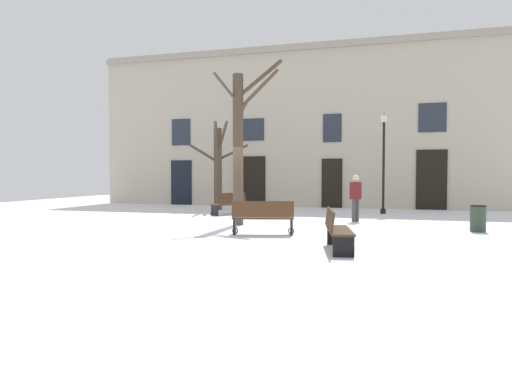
{
  "coord_description": "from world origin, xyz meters",
  "views": [
    {
      "loc": [
        4.74,
        -14.31,
        1.65
      ],
      "look_at": [
        0.0,
        1.71,
        1.0
      ],
      "focal_mm": 32.9,
      "sensor_mm": 36.0,
      "label": 1
    }
  ],
  "objects_px": {
    "tree_near_facade": "(218,165)",
    "person_near_bench": "(356,196)",
    "litter_bin": "(478,218)",
    "bench_back_to_back_right": "(229,204)",
    "bench_near_center_tree": "(337,229)",
    "tree_right_of_center": "(239,143)",
    "streetlamp": "(384,152)",
    "bench_far_corner": "(263,217)"
  },
  "relations": [
    {
      "from": "bench_back_to_back_right",
      "to": "bench_far_corner",
      "type": "relative_size",
      "value": 0.91
    },
    {
      "from": "streetlamp",
      "to": "person_near_bench",
      "type": "xyz_separation_m",
      "value": [
        -0.84,
        -3.62,
        -1.66
      ]
    },
    {
      "from": "bench_near_center_tree",
      "to": "tree_right_of_center",
      "type": "bearing_deg",
      "value": 29.2
    },
    {
      "from": "bench_near_center_tree",
      "to": "person_near_bench",
      "type": "bearing_deg",
      "value": -10.67
    },
    {
      "from": "bench_far_corner",
      "to": "streetlamp",
      "type": "bearing_deg",
      "value": -124.72
    },
    {
      "from": "streetlamp",
      "to": "litter_bin",
      "type": "height_order",
      "value": "streetlamp"
    },
    {
      "from": "tree_near_facade",
      "to": "tree_right_of_center",
      "type": "height_order",
      "value": "tree_right_of_center"
    },
    {
      "from": "tree_near_facade",
      "to": "person_near_bench",
      "type": "height_order",
      "value": "tree_near_facade"
    },
    {
      "from": "litter_bin",
      "to": "bench_far_corner",
      "type": "distance_m",
      "value": 6.16
    },
    {
      "from": "bench_back_to_back_right",
      "to": "person_near_bench",
      "type": "bearing_deg",
      "value": 103.72
    },
    {
      "from": "litter_bin",
      "to": "bench_back_to_back_right",
      "type": "bearing_deg",
      "value": 159.51
    },
    {
      "from": "streetlamp",
      "to": "person_near_bench",
      "type": "distance_m",
      "value": 4.07
    },
    {
      "from": "streetlamp",
      "to": "tree_near_facade",
      "type": "bearing_deg",
      "value": -179.96
    },
    {
      "from": "person_near_bench",
      "to": "streetlamp",
      "type": "bearing_deg",
      "value": 19.38
    },
    {
      "from": "tree_right_of_center",
      "to": "bench_far_corner",
      "type": "relative_size",
      "value": 3.02
    },
    {
      "from": "tree_right_of_center",
      "to": "person_near_bench",
      "type": "bearing_deg",
      "value": 31.57
    },
    {
      "from": "tree_near_facade",
      "to": "person_near_bench",
      "type": "distance_m",
      "value": 7.49
    },
    {
      "from": "tree_near_facade",
      "to": "litter_bin",
      "type": "distance_m",
      "value": 11.56
    },
    {
      "from": "litter_bin",
      "to": "bench_far_corner",
      "type": "relative_size",
      "value": 0.43
    },
    {
      "from": "bench_far_corner",
      "to": "bench_back_to_back_right",
      "type": "bearing_deg",
      "value": -76.29
    },
    {
      "from": "bench_back_to_back_right",
      "to": "litter_bin",
      "type": "bearing_deg",
      "value": 98.08
    },
    {
      "from": "streetlamp",
      "to": "bench_back_to_back_right",
      "type": "relative_size",
      "value": 2.63
    },
    {
      "from": "bench_near_center_tree",
      "to": "bench_far_corner",
      "type": "bearing_deg",
      "value": 35.84
    },
    {
      "from": "bench_back_to_back_right",
      "to": "bench_far_corner",
      "type": "height_order",
      "value": "bench_far_corner"
    },
    {
      "from": "tree_near_facade",
      "to": "bench_far_corner",
      "type": "bearing_deg",
      "value": -61.18
    },
    {
      "from": "tree_near_facade",
      "to": "bench_far_corner",
      "type": "relative_size",
      "value": 2.29
    },
    {
      "from": "tree_near_facade",
      "to": "bench_near_center_tree",
      "type": "distance_m",
      "value": 12.0
    },
    {
      "from": "tree_right_of_center",
      "to": "bench_near_center_tree",
      "type": "height_order",
      "value": "tree_right_of_center"
    },
    {
      "from": "tree_right_of_center",
      "to": "litter_bin",
      "type": "relative_size",
      "value": 6.98
    },
    {
      "from": "tree_near_facade",
      "to": "tree_right_of_center",
      "type": "xyz_separation_m",
      "value": [
        2.96,
        -5.76,
        0.57
      ]
    },
    {
      "from": "streetlamp",
      "to": "bench_near_center_tree",
      "type": "bearing_deg",
      "value": -94.25
    },
    {
      "from": "tree_near_facade",
      "to": "bench_near_center_tree",
      "type": "xyz_separation_m",
      "value": [
        6.56,
        -9.92,
        -1.6
      ]
    },
    {
      "from": "streetlamp",
      "to": "bench_far_corner",
      "type": "relative_size",
      "value": 2.41
    },
    {
      "from": "streetlamp",
      "to": "tree_right_of_center",
      "type": "bearing_deg",
      "value": -126.9
    },
    {
      "from": "tree_right_of_center",
      "to": "bench_back_to_back_right",
      "type": "distance_m",
      "value": 4.42
    },
    {
      "from": "streetlamp",
      "to": "bench_far_corner",
      "type": "bearing_deg",
      "value": -110.52
    },
    {
      "from": "bench_far_corner",
      "to": "person_near_bench",
      "type": "relative_size",
      "value": 1.08
    },
    {
      "from": "tree_right_of_center",
      "to": "bench_near_center_tree",
      "type": "xyz_separation_m",
      "value": [
        3.59,
        -4.16,
        -2.17
      ]
    },
    {
      "from": "tree_right_of_center",
      "to": "litter_bin",
      "type": "bearing_deg",
      "value": 2.09
    },
    {
      "from": "streetlamp",
      "to": "litter_bin",
      "type": "xyz_separation_m",
      "value": [
        2.73,
        -5.51,
        -2.17
      ]
    },
    {
      "from": "streetlamp",
      "to": "bench_back_to_back_right",
      "type": "xyz_separation_m",
      "value": [
        -5.93,
        -2.27,
        -2.1
      ]
    },
    {
      "from": "tree_near_facade",
      "to": "streetlamp",
      "type": "distance_m",
      "value": 7.31
    }
  ]
}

